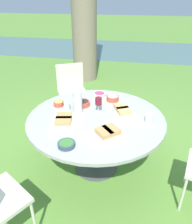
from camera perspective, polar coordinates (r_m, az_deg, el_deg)
The scene contains 16 objects.
ground_plane at distance 2.80m, azimuth 0.00°, elevation -13.82°, with size 40.00×40.00×0.00m, color #5B8C38.
river_strip at distance 8.49m, azimuth 8.35°, elevation 15.77°, with size 40.00×3.21×0.01m.
dining_table at distance 2.42m, azimuth 0.00°, elevation -3.00°, with size 1.49×1.49×0.70m.
chair_far_back at distance 3.61m, azimuth -6.35°, elevation 6.40°, with size 0.59×0.58×0.89m.
water_pitcher at distance 2.44m, azimuth -4.82°, elevation 2.69°, with size 0.11×0.10×0.24m.
wine_glass at distance 2.41m, azimuth 0.66°, elevation 2.72°, with size 0.07×0.07×0.18m.
platter_bread_main at distance 2.06m, azimuth 2.62°, elevation -5.56°, with size 0.43×0.42×0.07m.
platter_charcuterie at distance 2.45m, azimuth 7.08°, elevation 0.19°, with size 0.37×0.45×0.06m.
platter_sandwich_side at distance 2.27m, azimuth -8.48°, elevation -2.41°, with size 0.32×0.43×0.06m.
bowl_fries at distance 2.63m, azimuth -9.73°, elevation 2.24°, with size 0.12×0.12×0.06m.
bowl_salad at distance 1.95m, azimuth -7.73°, elevation -8.33°, with size 0.15×0.15×0.04m.
bowl_olives at distance 2.60m, azimuth -3.51°, elevation 2.34°, with size 0.17×0.17×0.06m.
bowl_dip_red at distance 2.84m, azimuth 0.91°, elevation 4.60°, with size 0.16×0.16×0.05m.
bowl_dip_cream at distance 2.73m, azimuth 4.36°, elevation 3.67°, with size 0.15×0.15×0.06m.
cup_water_near at distance 2.52m, azimuth -7.62°, elevation 1.49°, with size 0.07×0.07×0.09m.
cup_water_far at distance 2.33m, azimuth 13.67°, elevation -1.55°, with size 0.08×0.08×0.09m.
Camera 1 is at (0.39, -2.02, 1.90)m, focal length 35.00 mm.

